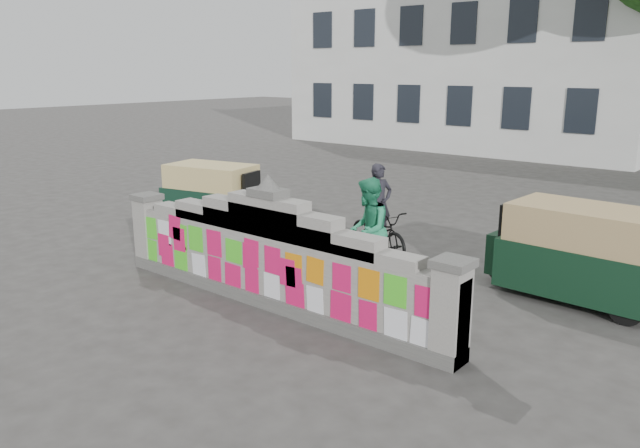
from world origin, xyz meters
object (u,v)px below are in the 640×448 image
at_px(cyclist_rider, 379,216).
at_px(pedestrian, 368,230).
at_px(rickshaw_left, 214,193).
at_px(cyclist_bike, 378,232).
at_px(rickshaw_right, 577,252).

bearing_deg(cyclist_rider, pedestrian, -133.07).
xyz_separation_m(cyclist_rider, rickshaw_left, (-4.32, -0.36, -0.05)).
relative_size(cyclist_bike, cyclist_rider, 1.12).
height_order(cyclist_rider, rickshaw_left, cyclist_rider).
distance_m(cyclist_rider, rickshaw_left, 4.33).
height_order(cyclist_bike, rickshaw_right, rickshaw_right).
distance_m(pedestrian, rickshaw_right, 3.28).
height_order(pedestrian, rickshaw_right, pedestrian).
bearing_deg(cyclist_rider, rickshaw_left, 114.16).
xyz_separation_m(cyclist_bike, cyclist_rider, (0.00, 0.00, 0.31)).
height_order(pedestrian, rickshaw_left, pedestrian).
xyz_separation_m(cyclist_rider, rickshaw_right, (3.69, -0.01, 0.01)).
bearing_deg(cyclist_bike, rickshaw_left, 114.16).
relative_size(cyclist_bike, rickshaw_left, 0.67).
distance_m(cyclist_bike, rickshaw_right, 3.70).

